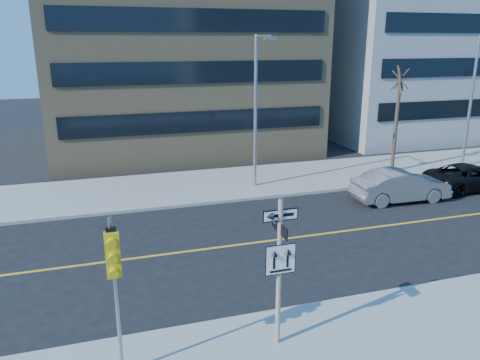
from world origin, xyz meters
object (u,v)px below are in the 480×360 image
object	(u,v)px
parked_car_b	(401,186)
streetlight_b	(475,94)
traffic_signal	(114,267)
streetlight_a	(257,102)
street_tree_west	(400,82)
sign_pole	(279,264)
parked_car_c	(470,177)

from	to	relation	value
parked_car_b	streetlight_b	xyz separation A→B (m)	(7.68, 4.05, 3.94)
traffic_signal	streetlight_a	xyz separation A→B (m)	(8.00, 13.42, 1.73)
streetlight_a	street_tree_west	size ratio (longest dim) A/B	1.26
sign_pole	streetlight_b	distance (m)	22.48
sign_pole	streetlight_a	size ratio (longest dim) A/B	0.51
sign_pole	streetlight_a	bearing A→B (deg)	73.23
traffic_signal	parked_car_b	xyz separation A→B (m)	(14.32, 9.37, -2.22)
sign_pole	traffic_signal	size ratio (longest dim) A/B	1.02
streetlight_a	street_tree_west	distance (m)	9.05
traffic_signal	parked_car_c	xyz separation A→B (m)	(19.17, 9.96, -2.33)
sign_pole	parked_car_b	size ratio (longest dim) A/B	0.82
street_tree_west	streetlight_a	bearing A→B (deg)	-176.55
traffic_signal	parked_car_b	world-z (taller)	traffic_signal
streetlight_b	street_tree_west	distance (m)	5.09
sign_pole	streetlight_b	size ratio (longest dim) A/B	0.51
parked_car_b	parked_car_c	xyz separation A→B (m)	(4.85, 0.60, -0.11)
streetlight_a	streetlight_b	xyz separation A→B (m)	(14.00, 0.00, 0.00)
street_tree_west	streetlight_b	bearing A→B (deg)	-6.20
traffic_signal	streetlight_a	size ratio (longest dim) A/B	0.50
parked_car_b	street_tree_west	size ratio (longest dim) A/B	0.78
traffic_signal	parked_car_c	distance (m)	21.73
streetlight_a	sign_pole	bearing A→B (deg)	-106.77
parked_car_c	street_tree_west	distance (m)	6.63
sign_pole	traffic_signal	xyz separation A→B (m)	(-4.00, -0.15, 0.59)
parked_car_b	street_tree_west	xyz separation A→B (m)	(2.68, 4.59, 4.71)
parked_car_b	streetlight_b	distance (m)	9.54
streetlight_b	parked_car_b	bearing A→B (deg)	-152.19
traffic_signal	parked_car_b	distance (m)	17.26
streetlight_b	traffic_signal	bearing A→B (deg)	-148.62
streetlight_b	street_tree_west	xyz separation A→B (m)	(-5.00, 0.54, 0.77)
traffic_signal	street_tree_west	world-z (taller)	street_tree_west
streetlight_b	parked_car_c	bearing A→B (deg)	-129.29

